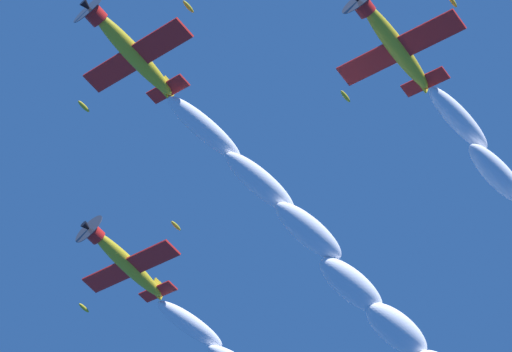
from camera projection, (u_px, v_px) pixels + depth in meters
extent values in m
ellipsoid|color=gold|center=(133.00, 54.00, 62.52)|extent=(3.21, 7.42, 2.00)
cylinder|color=red|center=(95.00, 15.00, 61.29)|extent=(1.69, 1.27, 1.56)
cone|color=black|center=(87.00, 6.00, 61.02)|extent=(0.87, 0.90, 0.76)
cylinder|color=#3F3F47|center=(89.00, 8.00, 61.08)|extent=(3.22, 0.69, 3.27)
cube|color=red|center=(136.00, 57.00, 62.43)|extent=(8.87, 3.79, 3.48)
ellipsoid|color=gold|center=(188.00, 7.00, 62.18)|extent=(0.57, 1.04, 0.42)
ellipsoid|color=gold|center=(84.00, 106.00, 62.67)|extent=(0.57, 1.04, 0.42)
cube|color=red|center=(168.00, 89.00, 63.74)|extent=(3.29, 1.79, 1.33)
cube|color=gold|center=(167.00, 88.00, 64.29)|extent=(0.84, 1.23, 1.28)
ellipsoid|color=#1E232D|center=(129.00, 49.00, 62.82)|extent=(1.34, 1.81, 1.06)
ellipsoid|color=gold|center=(396.00, 46.00, 63.92)|extent=(3.09, 7.44, 2.35)
cylinder|color=red|center=(364.00, 7.00, 62.85)|extent=(1.68, 1.31, 1.59)
cylinder|color=#3F3F47|center=(358.00, 0.00, 62.67)|extent=(3.22, 0.78, 3.22)
cube|color=red|center=(399.00, 49.00, 63.82)|extent=(8.91, 3.82, 3.35)
ellipsoid|color=gold|center=(452.00, 1.00, 63.50)|extent=(0.55, 1.04, 0.46)
ellipsoid|color=gold|center=(345.00, 96.00, 64.15)|extent=(0.55, 1.04, 0.46)
cube|color=red|center=(425.00, 82.00, 65.00)|extent=(3.30, 1.80, 1.30)
cube|color=gold|center=(423.00, 81.00, 65.55)|extent=(0.81, 1.27, 1.34)
ellipsoid|color=#1E232D|center=(391.00, 41.00, 64.25)|extent=(1.32, 1.84, 1.13)
ellipsoid|color=gold|center=(127.00, 264.00, 71.57)|extent=(3.19, 7.41, 1.99)
cylinder|color=red|center=(94.00, 234.00, 70.35)|extent=(1.65, 1.27, 1.52)
cone|color=black|center=(87.00, 227.00, 70.09)|extent=(0.85, 0.89, 0.74)
cylinder|color=#3F3F47|center=(89.00, 229.00, 70.15)|extent=(3.12, 0.69, 3.17)
cube|color=red|center=(130.00, 267.00, 71.48)|extent=(9.05, 3.84, 2.91)
ellipsoid|color=gold|center=(176.00, 226.00, 70.96)|extent=(0.56, 1.04, 0.41)
ellipsoid|color=gold|center=(84.00, 308.00, 72.01)|extent=(0.56, 1.04, 0.41)
cube|color=red|center=(158.00, 292.00, 72.79)|extent=(3.35, 1.80, 1.13)
cube|color=gold|center=(158.00, 289.00, 73.33)|extent=(0.77, 1.22, 1.30)
ellipsoid|color=#1E232D|center=(124.00, 258.00, 71.88)|extent=(1.32, 1.81, 1.03)
ellipsoid|color=white|center=(205.00, 129.00, 64.71)|extent=(3.24, 7.17, 2.21)
ellipsoid|color=white|center=(261.00, 183.00, 66.73)|extent=(3.49, 7.26, 2.46)
ellipsoid|color=white|center=(309.00, 232.00, 68.23)|extent=(3.73, 7.35, 2.70)
ellipsoid|color=white|center=(352.00, 285.00, 70.28)|extent=(3.97, 7.44, 2.94)
ellipsoid|color=white|center=(397.00, 330.00, 72.03)|extent=(4.21, 7.53, 3.18)
ellipsoid|color=white|center=(459.00, 119.00, 66.32)|extent=(3.24, 7.17, 2.21)
ellipsoid|color=white|center=(498.00, 174.00, 68.05)|extent=(3.49, 7.26, 2.46)
ellipsoid|color=white|center=(191.00, 325.00, 74.12)|extent=(3.24, 7.17, 2.21)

